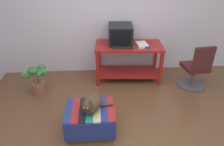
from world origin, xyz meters
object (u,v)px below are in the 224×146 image
object	(u,v)px
desk	(128,56)
book	(142,45)
tv_monitor	(120,34)
cat	(92,103)
keyboard	(122,47)
ottoman_with_blanket	(91,119)
office_chair	(196,69)
stapler	(147,47)
potted_plant	(38,79)

from	to	relation	value
desk	book	world-z (taller)	book
tv_monitor	cat	size ratio (longest dim) A/B	1.13
keyboard	book	distance (m)	0.39
book	ottoman_with_blanket	distance (m)	1.79
book	desk	bearing A→B (deg)	160.23
book	office_chair	xyz separation A→B (m)	(0.99, -0.37, -0.38)
office_chair	stapler	xyz separation A→B (m)	(-0.92, 0.24, 0.38)
ottoman_with_blanket	potted_plant	xyz separation A→B (m)	(-0.98, 1.01, 0.12)
potted_plant	office_chair	world-z (taller)	office_chair
keyboard	desk	bearing A→B (deg)	51.61
ottoman_with_blanket	stapler	bearing A→B (deg)	49.85
book	office_chair	world-z (taller)	office_chair
keyboard	ottoman_with_blanket	xyz separation A→B (m)	(-0.60, -1.31, -0.57)
book	cat	world-z (taller)	book
book	stapler	distance (m)	0.15
book	cat	size ratio (longest dim) A/B	0.62
book	stapler	xyz separation A→B (m)	(0.07, -0.13, -0.00)
tv_monitor	keyboard	size ratio (longest dim) A/B	1.35
desk	keyboard	distance (m)	0.32
potted_plant	stapler	distance (m)	2.10
tv_monitor	book	world-z (taller)	tv_monitor
tv_monitor	stapler	xyz separation A→B (m)	(0.47, -0.30, -0.16)
potted_plant	office_chair	distance (m)	2.95
tv_monitor	office_chair	distance (m)	1.59
ottoman_with_blanket	office_chair	distance (m)	2.23
cat	stapler	world-z (taller)	stapler
ottoman_with_blanket	book	bearing A→B (deg)	54.54
book	stapler	bearing A→B (deg)	-67.42
book	ottoman_with_blanket	size ratio (longest dim) A/B	0.43
cat	stapler	distance (m)	1.65
desk	potted_plant	xyz separation A→B (m)	(-1.72, -0.44, -0.20)
ottoman_with_blanket	tv_monitor	bearing A→B (deg)	69.35
desk	potted_plant	size ratio (longest dim) A/B	2.27
desk	tv_monitor	size ratio (longest dim) A/B	2.47
ottoman_with_blanket	stapler	world-z (taller)	stapler
cat	office_chair	distance (m)	2.20
keyboard	stapler	xyz separation A→B (m)	(0.45, -0.06, 0.01)
office_chair	tv_monitor	bearing A→B (deg)	-28.09
tv_monitor	keyboard	world-z (taller)	tv_monitor
desk	keyboard	size ratio (longest dim) A/B	3.34
tv_monitor	office_chair	bearing A→B (deg)	-17.11
tv_monitor	cat	bearing A→B (deg)	-105.37
keyboard	office_chair	xyz separation A→B (m)	(1.38, -0.30, -0.37)
keyboard	ottoman_with_blanket	world-z (taller)	keyboard
keyboard	stapler	size ratio (longest dim) A/B	3.64
ottoman_with_blanket	cat	world-z (taller)	cat
desk	book	xyz separation A→B (m)	(0.24, -0.07, 0.26)
tv_monitor	ottoman_with_blanket	xyz separation A→B (m)	(-0.58, -1.55, -0.74)
tv_monitor	stapler	bearing A→B (deg)	-28.75
office_chair	stapler	distance (m)	1.03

